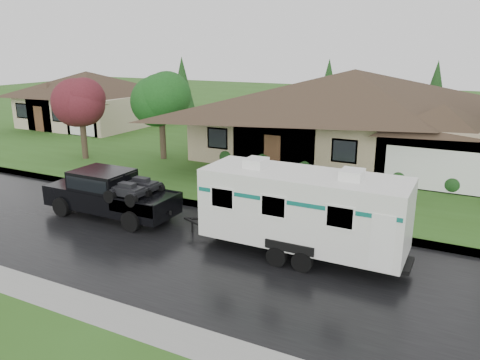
# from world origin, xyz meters

# --- Properties ---
(ground) EXTENTS (140.00, 140.00, 0.00)m
(ground) POSITION_xyz_m (0.00, 0.00, 0.00)
(ground) COLOR #2F571B
(ground) RESTS_ON ground
(road) EXTENTS (140.00, 8.00, 0.01)m
(road) POSITION_xyz_m (0.00, -2.00, 0.01)
(road) COLOR black
(road) RESTS_ON ground
(curb) EXTENTS (140.00, 0.50, 0.15)m
(curb) POSITION_xyz_m (0.00, 2.25, 0.07)
(curb) COLOR gray
(curb) RESTS_ON ground
(lawn) EXTENTS (140.00, 26.00, 0.15)m
(lawn) POSITION_xyz_m (0.00, 15.00, 0.07)
(lawn) COLOR #2F571B
(lawn) RESTS_ON ground
(house_main) EXTENTS (19.44, 10.80, 6.90)m
(house_main) POSITION_xyz_m (2.29, 13.84, 3.59)
(house_main) COLOR gray
(house_main) RESTS_ON lawn
(house_far) EXTENTS (10.80, 8.64, 5.80)m
(house_far) POSITION_xyz_m (-21.78, 15.85, 2.97)
(house_far) COLOR #C3AD91
(house_far) RESTS_ON lawn
(tree_left_green) EXTENTS (3.22, 3.22, 5.32)m
(tree_left_green) POSITION_xyz_m (-8.67, 8.70, 3.84)
(tree_left_green) COLOR #382B1E
(tree_left_green) RESTS_ON lawn
(tree_red) EXTENTS (3.14, 3.14, 5.19)m
(tree_red) POSITION_xyz_m (-13.18, 6.46, 3.75)
(tree_red) COLOR #382B1E
(tree_red) RESTS_ON lawn
(shrub_row) EXTENTS (13.60, 1.00, 1.00)m
(shrub_row) POSITION_xyz_m (2.00, 9.30, 0.65)
(shrub_row) COLOR #143814
(shrub_row) RESTS_ON lawn
(pickup_truck) EXTENTS (6.02, 2.29, 2.01)m
(pickup_truck) POSITION_xyz_m (-4.79, -0.58, 1.07)
(pickup_truck) COLOR black
(pickup_truck) RESTS_ON ground
(travel_trailer) EXTENTS (7.42, 2.61, 3.33)m
(travel_trailer) POSITION_xyz_m (4.02, -0.58, 1.77)
(travel_trailer) COLOR silver
(travel_trailer) RESTS_ON ground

